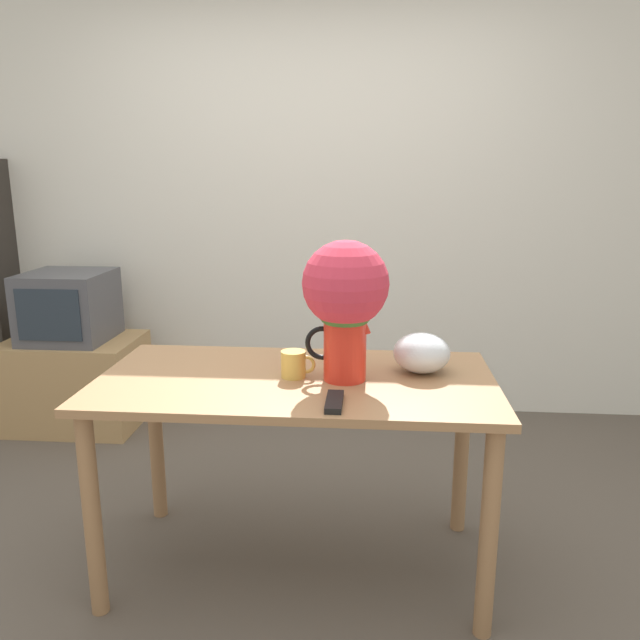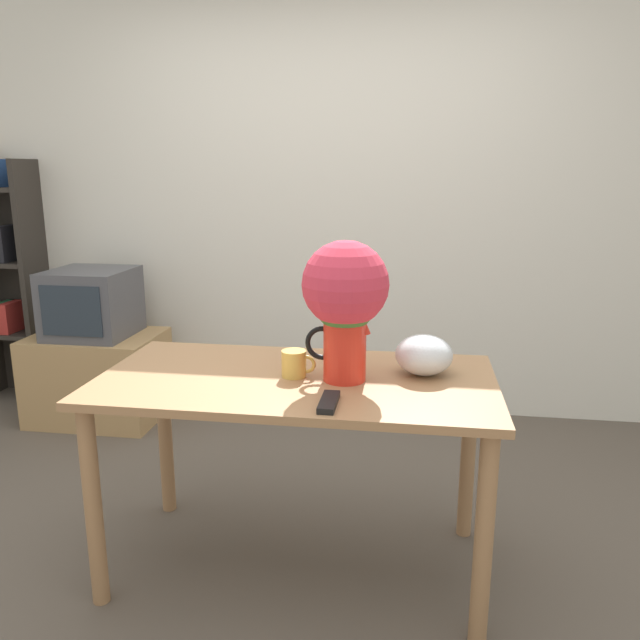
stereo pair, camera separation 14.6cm
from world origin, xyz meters
name	(u,v)px [view 2 (the right image)]	position (x,y,z in m)	size (l,w,h in m)	color
ground_plane	(271,565)	(0.00, 0.00, 0.00)	(12.00, 12.00, 0.00)	brown
wall_back	(332,203)	(0.00, 1.74, 1.30)	(8.00, 0.05, 2.60)	silver
table	(297,405)	(0.10, 0.02, 0.66)	(1.42, 0.75, 0.77)	#A3754C
flower_vase	(345,296)	(0.28, 0.01, 1.07)	(0.30, 0.30, 0.50)	red
coffee_mug	(295,364)	(0.10, 0.02, 0.82)	(0.12, 0.09, 0.10)	gold
white_bowl	(424,355)	(0.56, 0.12, 0.84)	(0.21, 0.21, 0.15)	silver
remote_control	(329,402)	(0.26, -0.24, 0.78)	(0.05, 0.17, 0.02)	black
tv_stand	(98,377)	(-1.38, 1.30, 0.26)	(0.75, 0.53, 0.53)	tan
tv_set	(92,303)	(-1.38, 1.29, 0.73)	(0.46, 0.47, 0.40)	#4C4C51
bookshelf	(5,270)	(-2.14, 1.60, 0.86)	(0.44, 0.28, 1.63)	#2D2823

